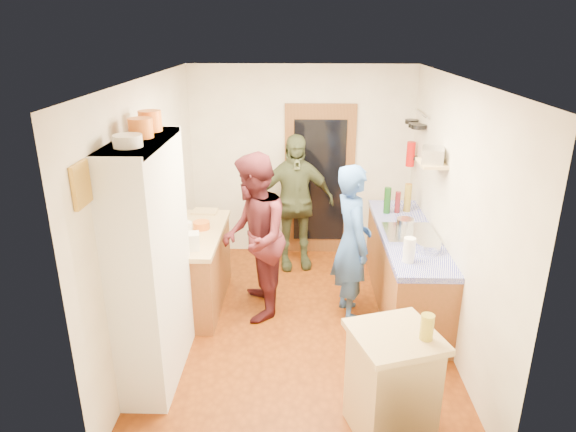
{
  "coord_description": "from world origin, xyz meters",
  "views": [
    {
      "loc": [
        0.01,
        -4.82,
        3.05
      ],
      "look_at": [
        -0.13,
        0.15,
        1.21
      ],
      "focal_mm": 32.0,
      "sensor_mm": 36.0,
      "label": 1
    }
  ],
  "objects_px": {
    "right_counter_base": "(405,271)",
    "person_left": "(257,236)",
    "person_hob": "(356,244)",
    "person_back": "(295,203)",
    "island_base": "(391,387)",
    "hutch_body": "(152,264)"
  },
  "relations": [
    {
      "from": "right_counter_base",
      "to": "person_left",
      "type": "height_order",
      "value": "person_left"
    },
    {
      "from": "island_base",
      "to": "person_hob",
      "type": "bearing_deg",
      "value": 94.01
    },
    {
      "from": "right_counter_base",
      "to": "island_base",
      "type": "distance_m",
      "value": 2.09
    },
    {
      "from": "person_hob",
      "to": "person_left",
      "type": "bearing_deg",
      "value": 74.62
    },
    {
      "from": "hutch_body",
      "to": "right_counter_base",
      "type": "height_order",
      "value": "hutch_body"
    },
    {
      "from": "hutch_body",
      "to": "person_left",
      "type": "relative_size",
      "value": 1.2
    },
    {
      "from": "person_hob",
      "to": "person_back",
      "type": "xyz_separation_m",
      "value": [
        -0.67,
        1.24,
        0.03
      ]
    },
    {
      "from": "person_left",
      "to": "person_back",
      "type": "xyz_separation_m",
      "value": [
        0.39,
        1.19,
        -0.02
      ]
    },
    {
      "from": "hutch_body",
      "to": "person_back",
      "type": "height_order",
      "value": "hutch_body"
    },
    {
      "from": "person_back",
      "to": "person_hob",
      "type": "bearing_deg",
      "value": -71.93
    },
    {
      "from": "hutch_body",
      "to": "island_base",
      "type": "bearing_deg",
      "value": -20.08
    },
    {
      "from": "person_left",
      "to": "right_counter_base",
      "type": "bearing_deg",
      "value": 91.45
    },
    {
      "from": "right_counter_base",
      "to": "person_left",
      "type": "xyz_separation_m",
      "value": [
        -1.67,
        -0.21,
        0.5
      ]
    },
    {
      "from": "hutch_body",
      "to": "island_base",
      "type": "relative_size",
      "value": 2.56
    },
    {
      "from": "person_left",
      "to": "person_back",
      "type": "height_order",
      "value": "person_left"
    },
    {
      "from": "island_base",
      "to": "person_back",
      "type": "distance_m",
      "value": 3.16
    },
    {
      "from": "right_counter_base",
      "to": "person_hob",
      "type": "distance_m",
      "value": 0.8
    },
    {
      "from": "person_left",
      "to": "island_base",
      "type": "bearing_deg",
      "value": 27.36
    },
    {
      "from": "person_hob",
      "to": "island_base",
      "type": "bearing_deg",
      "value": 171.68
    },
    {
      "from": "island_base",
      "to": "person_left",
      "type": "relative_size",
      "value": 0.47
    },
    {
      "from": "hutch_body",
      "to": "person_left",
      "type": "bearing_deg",
      "value": 52.84
    },
    {
      "from": "right_counter_base",
      "to": "person_back",
      "type": "bearing_deg",
      "value": 142.45
    }
  ]
}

